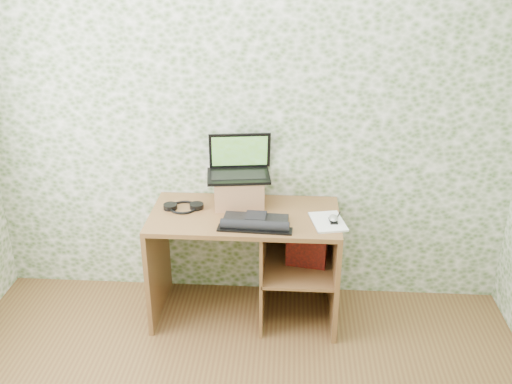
# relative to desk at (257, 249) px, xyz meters

# --- Properties ---
(wall_back) EXTENTS (3.50, 0.00, 3.50)m
(wall_back) POSITION_rel_desk_xyz_m (-0.08, 0.28, 0.82)
(wall_back) COLOR white
(wall_back) RESTS_ON ground
(desk) EXTENTS (1.20, 0.60, 0.75)m
(desk) POSITION_rel_desk_xyz_m (0.00, 0.00, 0.00)
(desk) COLOR brown
(desk) RESTS_ON floor
(riser) EXTENTS (0.35, 0.30, 0.19)m
(riser) POSITION_rel_desk_xyz_m (-0.13, 0.12, 0.36)
(riser) COLOR #A8714B
(riser) RESTS_ON desk
(laptop) EXTENTS (0.43, 0.33, 0.27)m
(laptop) POSITION_rel_desk_xyz_m (-0.13, 0.16, 0.52)
(laptop) COLOR black
(laptop) RESTS_ON riser
(keyboard) EXTENTS (0.45, 0.25, 0.06)m
(keyboard) POSITION_rel_desk_xyz_m (-0.00, -0.18, 0.29)
(keyboard) COLOR black
(keyboard) RESTS_ON desk
(headphones) EXTENTS (0.26, 0.20, 0.03)m
(headphones) POSITION_rel_desk_xyz_m (-0.48, 0.02, 0.28)
(headphones) COLOR black
(headphones) RESTS_ON desk
(notepad) EXTENTS (0.24, 0.30, 0.01)m
(notepad) POSITION_rel_desk_xyz_m (0.44, -0.12, 0.28)
(notepad) COLOR white
(notepad) RESTS_ON desk
(mouse) EXTENTS (0.06, 0.09, 0.03)m
(mouse) POSITION_rel_desk_xyz_m (0.47, -0.12, 0.30)
(mouse) COLOR silver
(mouse) RESTS_ON notepad
(pen) EXTENTS (0.05, 0.13, 0.01)m
(pen) POSITION_rel_desk_xyz_m (0.50, -0.06, 0.29)
(pen) COLOR black
(pen) RESTS_ON notepad
(red_box) EXTENTS (0.27, 0.13, 0.31)m
(red_box) POSITION_rel_desk_xyz_m (0.32, -0.03, 0.06)
(red_box) COLOR #9E170E
(red_box) RESTS_ON desk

